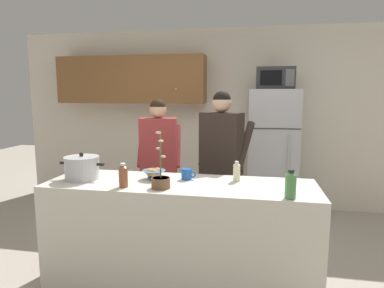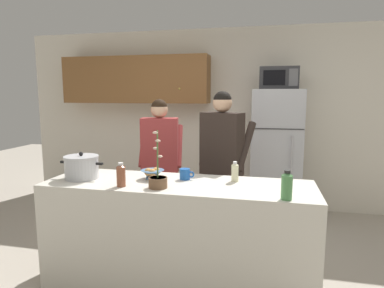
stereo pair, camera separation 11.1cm
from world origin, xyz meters
TOP-DOWN VIEW (x-y plane):
  - ground_plane at (0.00, 0.00)m, footprint 14.00×14.00m
  - back_wall_unit at (-0.26, 2.25)m, footprint 6.00×0.48m
  - kitchen_island at (0.00, 0.00)m, footprint 2.27×0.68m
  - refrigerator at (0.85, 1.85)m, footprint 0.64×0.68m
  - microwave at (0.85, 1.83)m, footprint 0.48×0.37m
  - person_near_pot at (-0.44, 0.89)m, footprint 0.55×0.48m
  - person_by_sink at (0.27, 0.78)m, footprint 0.61×0.56m
  - cooking_pot at (-0.87, -0.04)m, footprint 0.41×0.30m
  - coffee_mug at (0.03, 0.12)m, footprint 0.13×0.09m
  - bread_bowl at (-0.25, 0.07)m, footprint 0.21×0.21m
  - bottle_near_edge at (0.47, 0.15)m, footprint 0.06×0.06m
  - bottle_mid_counter at (-0.42, -0.21)m, footprint 0.07×0.07m
  - bottle_far_corner at (0.87, -0.27)m, footprint 0.08×0.08m
  - potted_orchid at (-0.11, -0.18)m, footprint 0.15×0.15m

SIDE VIEW (x-z plane):
  - ground_plane at x=0.00m, z-range 0.00..0.00m
  - kitchen_island at x=0.00m, z-range 0.00..0.92m
  - refrigerator at x=0.85m, z-range 0.00..1.72m
  - coffee_mug at x=0.03m, z-range 0.92..1.02m
  - bread_bowl at x=-0.25m, z-range 0.92..1.02m
  - potted_orchid at x=-0.11m, z-range 0.75..1.22m
  - person_near_pot at x=-0.44m, z-range 0.19..1.80m
  - bottle_near_edge at x=0.47m, z-range 0.92..1.09m
  - bottle_mid_counter at x=-0.42m, z-range 0.92..1.11m
  - cooking_pot at x=-0.87m, z-range 0.90..1.14m
  - bottle_far_corner at x=0.87m, z-range 0.92..1.13m
  - person_by_sink at x=0.27m, z-range 0.22..1.91m
  - back_wall_unit at x=-0.26m, z-range 0.12..2.72m
  - microwave at x=0.85m, z-range 1.72..2.00m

